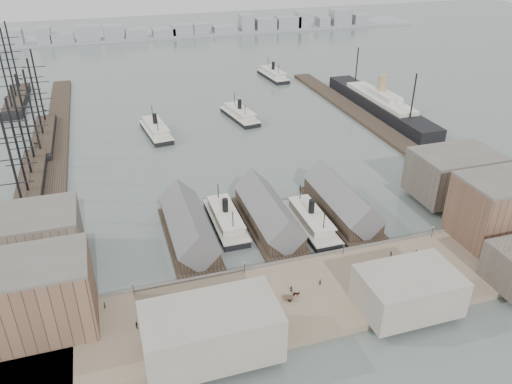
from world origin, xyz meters
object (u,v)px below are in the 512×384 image
object	(u,v)px
horse_cart_left	(154,313)
horse_cart_right	(397,273)
ferry_docked_west	(226,219)
ocean_steamer	(380,103)
tram	(478,238)
horse_cart_center	(294,296)

from	to	relation	value
horse_cart_left	horse_cart_right	size ratio (longest dim) A/B	1.01
ferry_docked_west	horse_cart_right	distance (m)	56.48
ocean_steamer	tram	xyz separation A→B (m)	(-36.17, -120.71, -0.06)
ocean_steamer	horse_cart_left	distance (m)	181.03
ocean_steamer	horse_cart_center	size ratio (longest dim) A/B	19.21
horse_cart_left	horse_cart_right	world-z (taller)	horse_cart_left
tram	horse_cart_right	xyz separation A→B (m)	(-31.26, -6.22, -1.23)
ocean_steamer	horse_cart_left	size ratio (longest dim) A/B	19.74
ferry_docked_west	horse_cart_right	world-z (taller)	ferry_docked_west
ocean_steamer	horse_cart_left	xyz separation A→B (m)	(-133.10, -122.70, -1.24)
tram	ferry_docked_west	bearing A→B (deg)	142.99
horse_cart_left	horse_cart_center	world-z (taller)	horse_cart_left
ferry_docked_west	ocean_steamer	world-z (taller)	ocean_steamer
horse_cart_center	horse_cart_right	distance (m)	30.43
horse_cart_left	horse_cart_center	distance (m)	35.51
ferry_docked_west	horse_cart_center	world-z (taller)	ferry_docked_west
ocean_steamer	tram	size ratio (longest dim) A/B	8.33
ocean_steamer	tram	distance (m)	126.01
ferry_docked_west	horse_cart_left	size ratio (longest dim) A/B	6.11
ocean_steamer	tram	world-z (taller)	ocean_steamer
tram	horse_cart_center	world-z (taller)	tram
horse_cart_center	ferry_docked_west	bearing A→B (deg)	24.46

